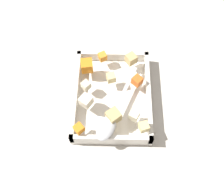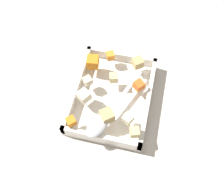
# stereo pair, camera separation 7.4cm
# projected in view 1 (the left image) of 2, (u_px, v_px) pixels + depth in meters

# --- Properties ---
(ground_plane) EXTENTS (4.00, 4.00, 0.00)m
(ground_plane) POSITION_uv_depth(u_px,v_px,m) (108.00, 103.00, 0.79)
(ground_plane) COLOR beige
(baking_dish) EXTENTS (0.28, 0.22, 0.05)m
(baking_dish) POSITION_uv_depth(u_px,v_px,m) (112.00, 97.00, 0.78)
(baking_dish) COLOR white
(baking_dish) RESTS_ON ground_plane
(carrot_chunk_corner_sw) EXTENTS (0.04, 0.04, 0.03)m
(carrot_chunk_corner_sw) POSITION_uv_depth(u_px,v_px,m) (137.00, 81.00, 0.75)
(carrot_chunk_corner_sw) COLOR orange
(carrot_chunk_corner_sw) RESTS_ON baking_dish
(carrot_chunk_heap_top) EXTENTS (0.04, 0.04, 0.03)m
(carrot_chunk_heap_top) POSITION_uv_depth(u_px,v_px,m) (87.00, 66.00, 0.77)
(carrot_chunk_heap_top) COLOR orange
(carrot_chunk_heap_top) RESTS_ON baking_dish
(carrot_chunk_far_right) EXTENTS (0.03, 0.03, 0.02)m
(carrot_chunk_far_right) POSITION_uv_depth(u_px,v_px,m) (79.00, 128.00, 0.68)
(carrot_chunk_far_right) COLOR orange
(carrot_chunk_far_right) RESTS_ON baking_dish
(carrot_chunk_heap_side) EXTENTS (0.03, 0.03, 0.02)m
(carrot_chunk_heap_side) POSITION_uv_depth(u_px,v_px,m) (103.00, 57.00, 0.80)
(carrot_chunk_heap_side) COLOR orange
(carrot_chunk_heap_side) RESTS_ON baking_dish
(potato_chunk_corner_ne) EXTENTS (0.04, 0.04, 0.03)m
(potato_chunk_corner_ne) POSITION_uv_depth(u_px,v_px,m) (131.00, 59.00, 0.79)
(potato_chunk_corner_ne) COLOR tan
(potato_chunk_corner_ne) RESTS_ON baking_dish
(potato_chunk_mid_right) EXTENTS (0.03, 0.03, 0.03)m
(potato_chunk_mid_right) POSITION_uv_depth(u_px,v_px,m) (134.00, 115.00, 0.70)
(potato_chunk_mid_right) COLOR beige
(potato_chunk_mid_right) RESTS_ON baking_dish
(potato_chunk_near_left) EXTENTS (0.05, 0.05, 0.03)m
(potato_chunk_near_left) POSITION_uv_depth(u_px,v_px,m) (113.00, 116.00, 0.70)
(potato_chunk_near_left) COLOR tan
(potato_chunk_near_left) RESTS_ON baking_dish
(potato_chunk_near_right) EXTENTS (0.03, 0.03, 0.02)m
(potato_chunk_near_right) POSITION_uv_depth(u_px,v_px,m) (111.00, 78.00, 0.76)
(potato_chunk_near_right) COLOR #E0CC89
(potato_chunk_near_right) RESTS_ON baking_dish
(potato_chunk_center) EXTENTS (0.03, 0.03, 0.02)m
(potato_chunk_center) POSITION_uv_depth(u_px,v_px,m) (144.00, 127.00, 0.69)
(potato_chunk_center) COLOR #E0CC89
(potato_chunk_center) RESTS_ON baking_dish
(parsnip_chunk_back_center) EXTENTS (0.03, 0.03, 0.02)m
(parsnip_chunk_back_center) POSITION_uv_depth(u_px,v_px,m) (86.00, 85.00, 0.75)
(parsnip_chunk_back_center) COLOR beige
(parsnip_chunk_back_center) RESTS_ON baking_dish
(parsnip_chunk_far_left) EXTENTS (0.04, 0.04, 0.03)m
(parsnip_chunk_far_left) POSITION_uv_depth(u_px,v_px,m) (86.00, 101.00, 0.72)
(parsnip_chunk_far_left) COLOR silver
(parsnip_chunk_far_left) RESTS_ON baking_dish
(serving_spoon) EXTENTS (0.24, 0.12, 0.02)m
(serving_spoon) POSITION_uv_depth(u_px,v_px,m) (108.00, 124.00, 0.69)
(serving_spoon) COLOR silver
(serving_spoon) RESTS_ON baking_dish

